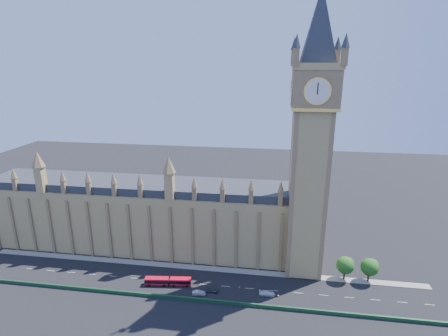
# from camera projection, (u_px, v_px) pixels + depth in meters

# --- Properties ---
(ground) EXTENTS (400.00, 400.00, 0.00)m
(ground) POSITION_uv_depth(u_px,v_px,m) (191.00, 283.00, 118.86)
(ground) COLOR black
(ground) RESTS_ON ground
(palace_westminster) EXTENTS (120.00, 20.00, 28.00)m
(palace_westminster) POSITION_uv_depth(u_px,v_px,m) (142.00, 215.00, 139.19)
(palace_westminster) COLOR tan
(palace_westminster) RESTS_ON ground
(elizabeth_tower) EXTENTS (20.59, 20.59, 105.00)m
(elizabeth_tower) POSITION_uv_depth(u_px,v_px,m) (313.00, 120.00, 111.11)
(elizabeth_tower) COLOR tan
(elizabeth_tower) RESTS_ON ground
(bridge_parapet) EXTENTS (160.00, 0.60, 1.20)m
(bridge_parapet) POSITION_uv_depth(u_px,v_px,m) (184.00, 299.00, 110.16)
(bridge_parapet) COLOR #1E4C2D
(bridge_parapet) RESTS_ON ground
(kerb_north) EXTENTS (160.00, 3.00, 0.16)m
(kerb_north) POSITION_uv_depth(u_px,v_px,m) (197.00, 267.00, 127.84)
(kerb_north) COLOR gray
(kerb_north) RESTS_ON ground
(tree_east_near) EXTENTS (6.00, 6.00, 8.50)m
(tree_east_near) POSITION_uv_depth(u_px,v_px,m) (346.00, 265.00, 119.52)
(tree_east_near) COLOR #382619
(tree_east_near) RESTS_ON ground
(tree_east_far) EXTENTS (6.00, 6.00, 8.50)m
(tree_east_far) POSITION_uv_depth(u_px,v_px,m) (370.00, 267.00, 118.41)
(tree_east_far) COLOR #382619
(tree_east_far) RESTS_ON ground
(red_bus) EXTENTS (15.72, 4.01, 2.64)m
(red_bus) POSITION_uv_depth(u_px,v_px,m) (168.00, 281.00, 117.54)
(red_bus) COLOR red
(red_bus) RESTS_ON ground
(car_grey) EXTENTS (4.17, 1.82, 1.40)m
(car_grey) POSITION_uv_depth(u_px,v_px,m) (212.00, 290.00, 114.13)
(car_grey) COLOR #3A3D41
(car_grey) RESTS_ON ground
(car_silver) EXTENTS (4.43, 2.04, 1.41)m
(car_silver) POSITION_uv_depth(u_px,v_px,m) (199.00, 293.00, 112.74)
(car_silver) COLOR #B8BAC1
(car_silver) RESTS_ON ground
(car_white) EXTENTS (5.17, 2.28, 1.48)m
(car_white) POSITION_uv_depth(u_px,v_px,m) (267.00, 293.00, 112.54)
(car_white) COLOR white
(car_white) RESTS_ON ground
(cone_a) EXTENTS (0.48, 0.48, 0.63)m
(cone_a) POSITION_uv_depth(u_px,v_px,m) (239.00, 287.00, 116.21)
(cone_a) COLOR black
(cone_a) RESTS_ON ground
(cone_b) EXTENTS (0.47, 0.47, 0.73)m
(cone_b) POSITION_uv_depth(u_px,v_px,m) (263.00, 295.00, 112.38)
(cone_b) COLOR black
(cone_b) RESTS_ON ground
(cone_c) EXTENTS (0.48, 0.48, 0.63)m
(cone_c) POSITION_uv_depth(u_px,v_px,m) (261.00, 293.00, 113.31)
(cone_c) COLOR black
(cone_c) RESTS_ON ground
(cone_d) EXTENTS (0.62, 0.62, 0.80)m
(cone_d) POSITION_uv_depth(u_px,v_px,m) (278.00, 296.00, 111.83)
(cone_d) COLOR black
(cone_d) RESTS_ON ground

